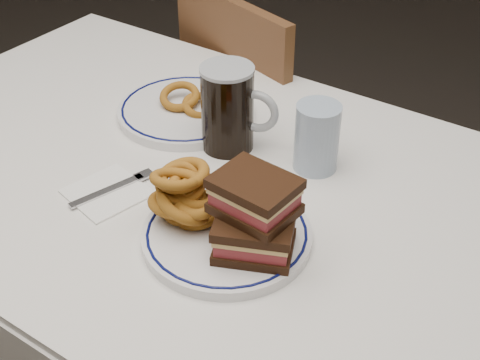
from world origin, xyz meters
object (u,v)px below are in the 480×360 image
Objects in this scene: beer_mug at (229,108)px; far_plate at (186,110)px; chair_far at (265,131)px; main_plate at (227,235)px; reuben_sandwich at (255,216)px.

beer_mug is 0.17m from far_plate.
chair_far is 0.81m from main_plate.
reuben_sandwich is at bearing -5.50° from main_plate.
beer_mug is at bearing 124.36° from main_plate.
reuben_sandwich is (0.41, -0.68, 0.35)m from chair_far.
main_plate is 0.28m from beer_mug.
chair_far is 0.61m from beer_mug.
reuben_sandwich reaches higher than far_plate.
main_plate and far_plate have the same top height.
reuben_sandwich is at bearing -38.14° from far_plate.
main_plate is at bearing -62.17° from chair_far.
reuben_sandwich reaches higher than main_plate.
reuben_sandwich is (0.06, -0.01, 0.07)m from main_plate.
beer_mug is (-0.15, 0.22, 0.07)m from main_plate.
reuben_sandwich is at bearing -58.84° from chair_far.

